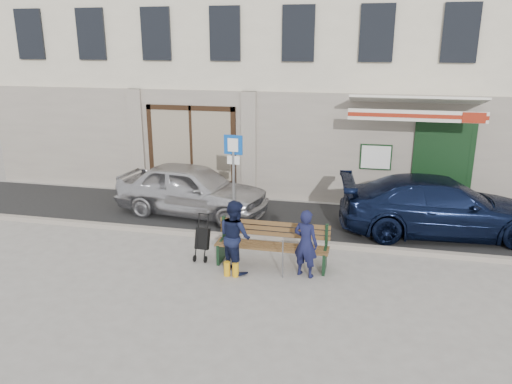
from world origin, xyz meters
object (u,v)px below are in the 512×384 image
(car_navy, at_px, (441,206))
(man, at_px, (306,243))
(car_silver, at_px, (192,189))
(stroller, at_px, (202,240))
(parking_sign, at_px, (234,170))
(woman, at_px, (235,236))
(bench, at_px, (270,245))

(car_navy, xyz_separation_m, man, (-2.94, -3.05, -0.00))
(car_silver, xyz_separation_m, car_navy, (6.46, -0.05, -0.01))
(man, xyz_separation_m, stroller, (-2.30, 0.34, -0.26))
(parking_sign, height_order, woman, parking_sign)
(man, bearing_deg, car_navy, -114.95)
(bench, bearing_deg, stroller, 179.16)
(stroller, bearing_deg, car_silver, 119.59)
(car_silver, xyz_separation_m, man, (3.52, -3.09, -0.01))
(car_silver, bearing_deg, car_navy, -82.65)
(parking_sign, height_order, stroller, parking_sign)
(car_silver, xyz_separation_m, stroller, (1.22, -2.75, -0.27))
(car_silver, distance_m, parking_sign, 2.16)
(car_silver, relative_size, stroller, 4.18)
(car_silver, bearing_deg, man, -123.55)
(woman, bearing_deg, man, -135.60)
(stroller, bearing_deg, man, -2.61)
(woman, relative_size, stroller, 1.52)
(bench, bearing_deg, woman, -149.61)
(bench, height_order, man, man)
(bench, bearing_deg, man, -21.63)
(bench, relative_size, woman, 1.57)
(man, bearing_deg, bench, -2.58)
(woman, xyz_separation_m, stroller, (-0.85, 0.41, -0.32))
(parking_sign, bearing_deg, stroller, -94.72)
(parking_sign, height_order, bench, parking_sign)
(car_navy, xyz_separation_m, parking_sign, (-4.94, -1.17, 0.94))
(bench, xyz_separation_m, woman, (-0.65, -0.38, 0.31))
(car_silver, distance_m, stroller, 3.02)
(parking_sign, relative_size, woman, 1.63)
(car_silver, xyz_separation_m, bench, (2.72, -2.78, -0.26))
(bench, height_order, stroller, stroller)
(car_navy, distance_m, bench, 4.63)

